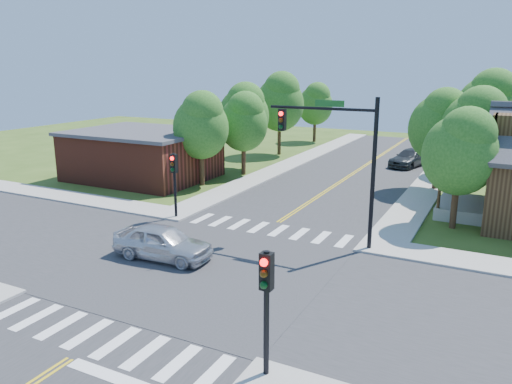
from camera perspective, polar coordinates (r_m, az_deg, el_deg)
The scene contains 24 objects.
ground at distance 21.76m, azimuth -5.75°, elevation -8.95°, with size 100.00×100.00×0.00m, color #364F18.
road_ns at distance 21.76m, azimuth -5.76°, elevation -8.90°, with size 10.00×90.00×0.04m, color #2D2D30.
road_ew at distance 21.76m, azimuth -5.76°, elevation -8.89°, with size 90.00×10.00×0.04m, color #2D2D30.
intersection_patch at distance 21.76m, azimuth -5.75°, elevation -8.95°, with size 10.20×10.20×0.06m, color #2D2D30.
sidewalk_nw at distance 43.00m, azimuth -12.16°, elevation 2.58°, with size 40.00×40.00×0.14m.
crosswalk_north at distance 26.81m, azimuth 1.42°, elevation -4.23°, with size 8.85×2.00×0.01m.
crosswalk_south at distance 17.43m, azimuth -17.24°, elevation -15.65°, with size 8.85×2.00×0.01m.
centerline at distance 21.75m, azimuth -5.76°, elevation -8.84°, with size 0.30×90.00×0.01m.
signal_mast_ne at distance 23.71m, azimuth 9.44°, elevation 5.09°, with size 5.30×0.42×7.20m.
signal_pole_se at distance 13.68m, azimuth 1.17°, elevation -11.26°, with size 0.34×0.42×3.80m.
signal_pole_nw at distance 28.41m, azimuth -9.34°, elevation 2.12°, with size 0.34×0.42×3.80m.
building_nw at distance 39.68m, azimuth -12.84°, elevation 4.24°, with size 10.40×8.40×3.73m.
tree_e_a at distance 28.11m, azimuth 22.44°, elevation 4.50°, with size 3.87×3.67×6.57m.
tree_e_b at distance 34.91m, azimuth 23.84°, elevation 6.95°, with size 4.34×4.12×7.38m.
tree_e_c at distance 43.19m, azimuth 25.09°, elevation 8.91°, with size 4.94×4.69×8.40m.
tree_e_d at distance 51.41m, azimuth 24.76°, elevation 8.79°, with size 4.30×4.08×7.31m.
tree_w_a at distance 36.05m, azimuth -6.28°, elevation 7.76°, with size 4.06×3.85×6.89m.
tree_w_b at distance 41.73m, azimuth -1.37°, elevation 9.08°, with size 4.29×4.07×7.29m.
tree_w_c at distance 48.82m, azimuth 2.78°, elevation 10.42°, with size 4.74×4.50×8.06m.
tree_w_d at distance 57.80m, azimuth 6.85°, elevation 10.09°, with size 3.98×3.78×6.77m.
tree_house at distance 36.51m, azimuth 20.41°, elevation 7.33°, with size 4.22×4.01×7.17m.
tree_bldg at distance 39.58m, azimuth -1.40°, elevation 8.19°, with size 3.92×3.72×6.66m.
car_silver at distance 22.98m, azimuth -10.62°, elevation -5.73°, with size 4.72×2.12×1.57m, color silver.
car_dgrey at distance 45.30m, azimuth 17.19°, elevation 3.69°, with size 3.36×5.39×1.46m, color #2D3032.
Camera 1 is at (10.97, -16.74, 8.56)m, focal length 35.00 mm.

